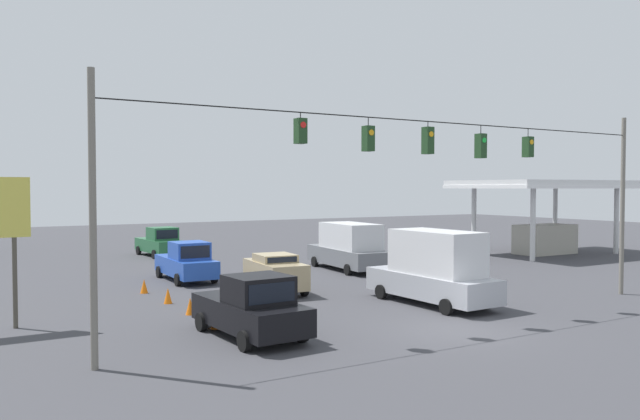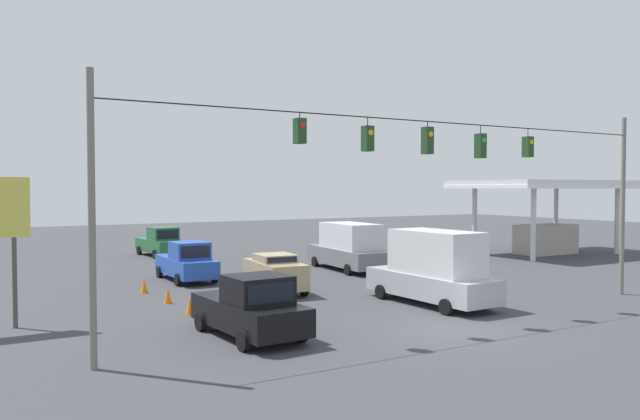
{
  "view_description": "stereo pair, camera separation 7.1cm",
  "coord_description": "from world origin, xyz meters",
  "px_view_note": "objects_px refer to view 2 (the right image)",
  "views": [
    {
      "loc": [
        15.11,
        16.07,
        4.97
      ],
      "look_at": [
        -0.46,
        -10.01,
        3.88
      ],
      "focal_mm": 35.0,
      "sensor_mm": 36.0,
      "label": 1
    },
    {
      "loc": [
        15.05,
        16.11,
        4.97
      ],
      "look_at": [
        -0.46,
        -10.01,
        3.88
      ],
      "focal_mm": 35.0,
      "sensor_mm": 36.0,
      "label": 2
    }
  ],
  "objects_px": {
    "sedan_tan_withflow_mid": "(275,273)",
    "pickup_truck_blue_withflow_far": "(187,262)",
    "pickup_truck_green_withflow_deep": "(161,243)",
    "traffic_cone_third": "(168,296)",
    "pickup_truck_black_parked_shoulder": "(251,308)",
    "traffic_cone_nearest": "(215,319)",
    "traffic_cone_second": "(190,306)",
    "box_truck_silver_crossing_near": "(434,268)",
    "traffic_cone_fourth": "(144,286)",
    "box_truck_grey_oncoming_far": "(349,247)",
    "gas_station": "(546,200)",
    "overhead_signal_span": "(428,179)"
  },
  "relations": [
    {
      "from": "sedan_tan_withflow_mid",
      "to": "pickup_truck_blue_withflow_far",
      "type": "relative_size",
      "value": 0.8
    },
    {
      "from": "pickup_truck_green_withflow_deep",
      "to": "traffic_cone_third",
      "type": "xyz_separation_m",
      "value": [
        5.14,
        18.53,
        -0.64
      ]
    },
    {
      "from": "pickup_truck_green_withflow_deep",
      "to": "pickup_truck_black_parked_shoulder",
      "type": "relative_size",
      "value": 1.02
    },
    {
      "from": "traffic_cone_third",
      "to": "sedan_tan_withflow_mid",
      "type": "bearing_deg",
      "value": -179.7
    },
    {
      "from": "pickup_truck_blue_withflow_far",
      "to": "pickup_truck_black_parked_shoulder",
      "type": "xyz_separation_m",
      "value": [
        2.28,
        13.3,
        0.0
      ]
    },
    {
      "from": "traffic_cone_nearest",
      "to": "traffic_cone_second",
      "type": "bearing_deg",
      "value": -90.87
    },
    {
      "from": "box_truck_silver_crossing_near",
      "to": "traffic_cone_fourth",
      "type": "bearing_deg",
      "value": -43.05
    },
    {
      "from": "box_truck_silver_crossing_near",
      "to": "traffic_cone_fourth",
      "type": "relative_size",
      "value": 9.58
    },
    {
      "from": "box_truck_grey_oncoming_far",
      "to": "gas_station",
      "type": "relative_size",
      "value": 0.52
    },
    {
      "from": "pickup_truck_blue_withflow_far",
      "to": "traffic_cone_second",
      "type": "distance_m",
      "value": 9.15
    },
    {
      "from": "traffic_cone_fourth",
      "to": "gas_station",
      "type": "height_order",
      "value": "gas_station"
    },
    {
      "from": "overhead_signal_span",
      "to": "traffic_cone_second",
      "type": "distance_m",
      "value": 10.41
    },
    {
      "from": "pickup_truck_blue_withflow_far",
      "to": "traffic_cone_nearest",
      "type": "xyz_separation_m",
      "value": [
        2.85,
        11.47,
        -0.64
      ]
    },
    {
      "from": "traffic_cone_second",
      "to": "gas_station",
      "type": "bearing_deg",
      "value": -165.18
    },
    {
      "from": "pickup_truck_blue_withflow_far",
      "to": "pickup_truck_black_parked_shoulder",
      "type": "height_order",
      "value": "same"
    },
    {
      "from": "overhead_signal_span",
      "to": "pickup_truck_green_withflow_deep",
      "type": "height_order",
      "value": "overhead_signal_span"
    },
    {
      "from": "traffic_cone_nearest",
      "to": "traffic_cone_fourth",
      "type": "bearing_deg",
      "value": -88.92
    },
    {
      "from": "traffic_cone_third",
      "to": "traffic_cone_second",
      "type": "bearing_deg",
      "value": 90.77
    },
    {
      "from": "gas_station",
      "to": "pickup_truck_blue_withflow_far",
      "type": "bearing_deg",
      "value": -1.32
    },
    {
      "from": "pickup_truck_blue_withflow_far",
      "to": "traffic_cone_fourth",
      "type": "relative_size",
      "value": 7.88
    },
    {
      "from": "pickup_truck_blue_withflow_far",
      "to": "box_truck_silver_crossing_near",
      "type": "height_order",
      "value": "box_truck_silver_crossing_near"
    },
    {
      "from": "sedan_tan_withflow_mid",
      "to": "box_truck_grey_oncoming_far",
      "type": "height_order",
      "value": "box_truck_grey_oncoming_far"
    },
    {
      "from": "box_truck_silver_crossing_near",
      "to": "traffic_cone_second",
      "type": "bearing_deg",
      "value": -18.73
    },
    {
      "from": "box_truck_silver_crossing_near",
      "to": "pickup_truck_black_parked_shoulder",
      "type": "xyz_separation_m",
      "value": [
        9.07,
        1.35,
        -0.57
      ]
    },
    {
      "from": "box_truck_grey_oncoming_far",
      "to": "traffic_cone_fourth",
      "type": "distance_m",
      "value": 13.07
    },
    {
      "from": "traffic_cone_nearest",
      "to": "traffic_cone_third",
      "type": "xyz_separation_m",
      "value": [
        -0.01,
        -5.53,
        0.0
      ]
    },
    {
      "from": "pickup_truck_black_parked_shoulder",
      "to": "traffic_cone_nearest",
      "type": "distance_m",
      "value": 2.02
    },
    {
      "from": "traffic_cone_nearest",
      "to": "traffic_cone_fourth",
      "type": "relative_size",
      "value": 1.0
    },
    {
      "from": "box_truck_grey_oncoming_far",
      "to": "traffic_cone_second",
      "type": "distance_m",
      "value": 14.97
    },
    {
      "from": "pickup_truck_black_parked_shoulder",
      "to": "gas_station",
      "type": "relative_size",
      "value": 0.39
    },
    {
      "from": "box_truck_silver_crossing_near",
      "to": "pickup_truck_black_parked_shoulder",
      "type": "distance_m",
      "value": 9.19
    },
    {
      "from": "traffic_cone_second",
      "to": "traffic_cone_third",
      "type": "relative_size",
      "value": 1.0
    },
    {
      "from": "traffic_cone_fourth",
      "to": "traffic_cone_third",
      "type": "bearing_deg",
      "value": 93.07
    },
    {
      "from": "pickup_truck_green_withflow_deep",
      "to": "box_truck_silver_crossing_near",
      "type": "height_order",
      "value": "box_truck_silver_crossing_near"
    },
    {
      "from": "pickup_truck_blue_withflow_far",
      "to": "box_truck_grey_oncoming_far",
      "type": "distance_m",
      "value": 9.89
    },
    {
      "from": "traffic_cone_second",
      "to": "traffic_cone_third",
      "type": "xyz_separation_m",
      "value": [
        0.04,
        -2.75,
        0.0
      ]
    },
    {
      "from": "traffic_cone_third",
      "to": "pickup_truck_black_parked_shoulder",
      "type": "bearing_deg",
      "value": 94.4
    },
    {
      "from": "overhead_signal_span",
      "to": "traffic_cone_second",
      "type": "xyz_separation_m",
      "value": [
        7.1,
        -5.77,
        -4.97
      ]
    },
    {
      "from": "pickup_truck_green_withflow_deep",
      "to": "traffic_cone_fourth",
      "type": "xyz_separation_m",
      "value": [
        5.31,
        15.37,
        -0.64
      ]
    },
    {
      "from": "traffic_cone_fourth",
      "to": "traffic_cone_nearest",
      "type": "bearing_deg",
      "value": 91.08
    },
    {
      "from": "overhead_signal_span",
      "to": "traffic_cone_fourth",
      "type": "bearing_deg",
      "value": -57.96
    },
    {
      "from": "box_truck_grey_oncoming_far",
      "to": "traffic_cone_third",
      "type": "height_order",
      "value": "box_truck_grey_oncoming_far"
    },
    {
      "from": "sedan_tan_withflow_mid",
      "to": "pickup_truck_black_parked_shoulder",
      "type": "height_order",
      "value": "pickup_truck_black_parked_shoulder"
    },
    {
      "from": "sedan_tan_withflow_mid",
      "to": "traffic_cone_second",
      "type": "relative_size",
      "value": 6.31
    },
    {
      "from": "pickup_truck_black_parked_shoulder",
      "to": "gas_station",
      "type": "xyz_separation_m",
      "value": [
        -29.9,
        -12.66,
        3.04
      ]
    },
    {
      "from": "pickup_truck_green_withflow_deep",
      "to": "traffic_cone_second",
      "type": "xyz_separation_m",
      "value": [
        5.1,
        21.28,
        -0.64
      ]
    },
    {
      "from": "pickup_truck_green_withflow_deep",
      "to": "pickup_truck_blue_withflow_far",
      "type": "bearing_deg",
      "value": 79.71
    },
    {
      "from": "pickup_truck_blue_withflow_far",
      "to": "box_truck_silver_crossing_near",
      "type": "bearing_deg",
      "value": 119.62
    },
    {
      "from": "box_truck_grey_oncoming_far",
      "to": "gas_station",
      "type": "distance_m",
      "value": 17.95
    },
    {
      "from": "traffic_cone_fourth",
      "to": "gas_station",
      "type": "relative_size",
      "value": 0.05
    }
  ]
}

